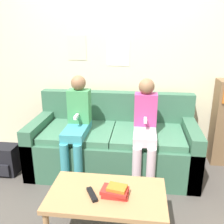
% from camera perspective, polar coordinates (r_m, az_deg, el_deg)
% --- Properties ---
extents(ground_plane, '(10.00, 10.00, 0.00)m').
position_cam_1_polar(ground_plane, '(2.69, -1.08, -18.35)').
color(ground_plane, '#4C4742').
extents(wall_back, '(8.00, 0.06, 2.60)m').
position_cam_1_polar(wall_back, '(3.20, 1.44, 12.90)').
color(wall_back, beige).
rests_on(wall_back, ground_plane).
extents(couch, '(1.88, 0.83, 0.87)m').
position_cam_1_polar(couch, '(2.98, 0.32, -7.59)').
color(couch, '#38664C').
rests_on(couch, ground_plane).
extents(coffee_table, '(0.90, 0.52, 0.41)m').
position_cam_1_polar(coffee_table, '(2.04, -1.20, -19.12)').
color(coffee_table, '#AD7F51').
rests_on(coffee_table, ground_plane).
extents(person_left, '(0.24, 0.57, 1.14)m').
position_cam_1_polar(person_left, '(2.73, -8.02, -2.55)').
color(person_left, teal).
rests_on(person_left, ground_plane).
extents(person_right, '(0.24, 0.57, 1.12)m').
position_cam_1_polar(person_right, '(2.64, 7.56, -3.34)').
color(person_right, silver).
rests_on(person_right, ground_plane).
extents(tv_remote, '(0.12, 0.17, 0.02)m').
position_cam_1_polar(tv_remote, '(1.99, -4.62, -18.25)').
color(tv_remote, black).
rests_on(tv_remote, coffee_table).
extents(book_stack, '(0.22, 0.16, 0.08)m').
position_cam_1_polar(book_stack, '(1.96, 0.77, -17.70)').
color(book_stack, red).
rests_on(book_stack, coffee_table).
extents(backpack, '(0.27, 0.24, 0.34)m').
position_cam_1_polar(backpack, '(3.19, -23.09, -10.05)').
color(backpack, black).
rests_on(backpack, ground_plane).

